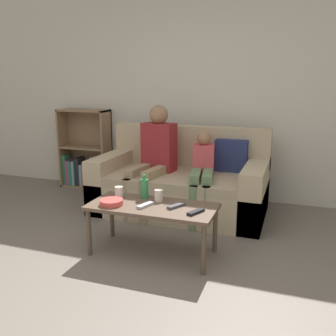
{
  "coord_description": "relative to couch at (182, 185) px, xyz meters",
  "views": [
    {
      "loc": [
        1.08,
        -1.83,
        1.47
      ],
      "look_at": [
        -0.07,
        1.48,
        0.63
      ],
      "focal_mm": 40.0,
      "sensor_mm": 36.0,
      "label": 1
    }
  ],
  "objects": [
    {
      "name": "bookshelf",
      "position": [
        -1.57,
        0.52,
        0.1
      ],
      "size": [
        0.7,
        0.28,
        1.07
      ],
      "color": "#8E7051",
      "rests_on": "ground_plane"
    },
    {
      "name": "wall_back",
      "position": [
        0.12,
        0.68,
        1.0
      ],
      "size": [
        12.0,
        0.06,
        2.6
      ],
      "color": "beige",
      "rests_on": "ground_plane"
    },
    {
      "name": "couch",
      "position": [
        0.0,
        0.0,
        0.0
      ],
      "size": [
        1.88,
        0.98,
        0.93
      ],
      "color": "tan",
      "rests_on": "ground_plane"
    },
    {
      "name": "person_child",
      "position": [
        0.28,
        -0.17,
        0.23
      ],
      "size": [
        0.34,
        0.69,
        0.93
      ],
      "rotation": [
        0.0,
        0.0,
        0.18
      ],
      "color": "#66845B",
      "rests_on": "ground_plane"
    },
    {
      "name": "person_adult",
      "position": [
        -0.28,
        -0.1,
        0.39
      ],
      "size": [
        0.43,
        0.7,
        1.19
      ],
      "rotation": [
        0.0,
        0.0,
        -0.16
      ],
      "color": "#9E8966",
      "rests_on": "ground_plane"
    },
    {
      "name": "cup_near",
      "position": [
        0.1,
        -1.0,
        0.19
      ],
      "size": [
        0.07,
        0.07,
        0.1
      ],
      "color": "silver",
      "rests_on": "coffee_table"
    },
    {
      "name": "bottle",
      "position": [
        -0.05,
        -0.97,
        0.23
      ],
      "size": [
        0.07,
        0.07,
        0.21
      ],
      "color": "#33844C",
      "rests_on": "coffee_table"
    },
    {
      "name": "coffee_table",
      "position": [
        0.09,
        -1.13,
        0.09
      ],
      "size": [
        1.08,
        0.5,
        0.44
      ],
      "color": "brown",
      "rests_on": "ground_plane"
    },
    {
      "name": "tv_remote_1",
      "position": [
        0.3,
        -1.11,
        0.15
      ],
      "size": [
        0.12,
        0.17,
        0.02
      ],
      "rotation": [
        0.0,
        0.0,
        -0.48
      ],
      "color": "#47474C",
      "rests_on": "coffee_table"
    },
    {
      "name": "tv_remote_2",
      "position": [
        0.49,
        -1.2,
        0.15
      ],
      "size": [
        0.11,
        0.17,
        0.02
      ],
      "rotation": [
        0.0,
        0.0,
        -0.43
      ],
      "color": "black",
      "rests_on": "coffee_table"
    },
    {
      "name": "cup_far",
      "position": [
        -0.27,
        -1.03,
        0.19
      ],
      "size": [
        0.08,
        0.08,
        0.1
      ],
      "color": "silver",
      "rests_on": "coffee_table"
    },
    {
      "name": "snack_bowl",
      "position": [
        -0.24,
        -1.23,
        0.16
      ],
      "size": [
        0.2,
        0.2,
        0.05
      ],
      "color": "#DB4C47",
      "rests_on": "coffee_table"
    },
    {
      "name": "tv_remote_0",
      "position": [
        0.05,
        -1.18,
        0.15
      ],
      "size": [
        0.1,
        0.18,
        0.02
      ],
      "rotation": [
        0.0,
        0.0,
        -0.31
      ],
      "color": "#B7B7BC",
      "rests_on": "coffee_table"
    },
    {
      "name": "ground_plane",
      "position": [
        0.12,
        -2.07,
        -0.3
      ],
      "size": [
        22.0,
        22.0,
        0.0
      ],
      "primitive_type": "plane",
      "color": "#70665B"
    }
  ]
}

